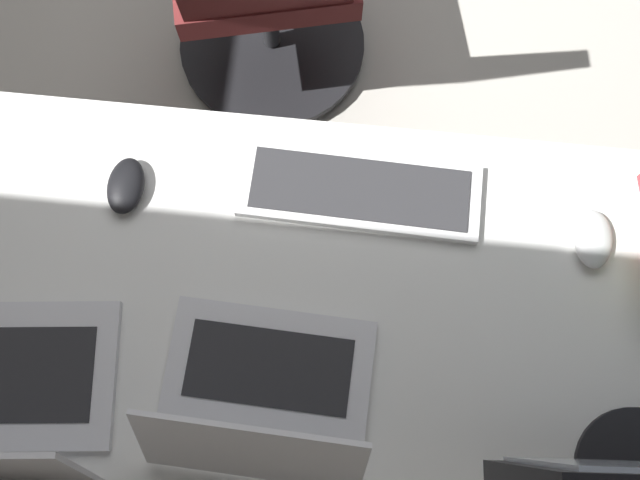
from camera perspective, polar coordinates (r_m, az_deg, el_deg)
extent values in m
cube|color=white|center=(1.15, -0.25, -5.63)|extent=(1.94, 0.68, 0.03)
cube|color=white|center=(1.51, -2.59, -9.04)|extent=(0.40, 0.50, 0.69)
cube|color=silver|center=(1.56, -1.55, 0.18)|extent=(0.37, 0.01, 0.61)
cylinder|color=black|center=(1.22, 25.34, -17.36)|extent=(0.20, 0.20, 0.01)
cube|color=silver|center=(1.22, -24.71, -10.31)|extent=(0.37, 0.27, 0.01)
cube|color=#262628|center=(1.21, -24.87, -10.27)|extent=(0.29, 0.18, 0.00)
cube|color=silver|center=(1.12, -4.29, -10.73)|extent=(0.34, 0.20, 0.01)
cube|color=#262628|center=(1.11, -4.32, -10.68)|extent=(0.27, 0.13, 0.00)
cube|color=silver|center=(1.02, -5.86, -17.49)|extent=(0.33, 0.09, 0.17)
cube|color=#B2BCCC|center=(1.02, -5.86, -17.49)|extent=(0.30, 0.07, 0.15)
cube|color=silver|center=(1.18, 3.37, 4.14)|extent=(0.42, 0.15, 0.02)
cube|color=#2D2D30|center=(1.17, 3.40, 4.33)|extent=(0.38, 0.12, 0.00)
ellipsoid|color=silver|center=(1.24, 22.07, 0.08)|extent=(0.06, 0.10, 0.03)
ellipsoid|color=black|center=(1.22, -16.08, 4.43)|extent=(0.06, 0.10, 0.03)
cylinder|color=black|center=(1.98, -4.47, 19.30)|extent=(0.05, 0.05, 0.37)
cylinder|color=black|center=(2.14, -4.04, 16.17)|extent=(0.56, 0.56, 0.03)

